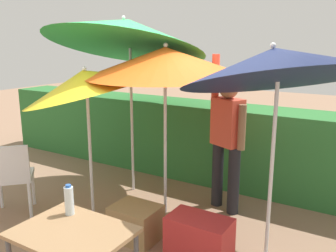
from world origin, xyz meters
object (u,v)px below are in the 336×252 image
bottle_water (69,200)px  umbrella_orange (86,82)px  chair_plastic (12,175)px  umbrella_rainbow (165,62)px  umbrella_yellow (275,65)px  person_vendor (227,136)px  folding_table (73,242)px  umbrella_navy (127,34)px  crate_cardboard (136,223)px  cooler_box (199,240)px

bottle_water → umbrella_orange: bearing=127.5°
chair_plastic → umbrella_rainbow: bearing=34.0°
umbrella_yellow → person_vendor: 1.37m
umbrella_orange → folding_table: size_ratio=2.44×
umbrella_orange → umbrella_navy: 1.01m
umbrella_yellow → crate_cardboard: bearing=-162.3°
umbrella_orange → bottle_water: umbrella_orange is taller
person_vendor → umbrella_yellow: bearing=-46.3°
umbrella_rainbow → chair_plastic: umbrella_rainbow is taller
umbrella_yellow → bottle_water: 2.03m
cooler_box → crate_cardboard: 0.75m
umbrella_orange → umbrella_yellow: umbrella_yellow is taller
bottle_water → umbrella_navy: bearing=115.5°
umbrella_yellow → umbrella_orange: bearing=-173.7°
cooler_box → crate_cardboard: cooler_box is taller
umbrella_rainbow → person_vendor: size_ratio=1.07×
chair_plastic → crate_cardboard: size_ratio=1.86×
umbrella_rainbow → cooler_box: 1.91m
umbrella_yellow → folding_table: size_ratio=2.82×
chair_plastic → cooler_box: (2.29, 0.30, -0.29)m
umbrella_yellow → chair_plastic: umbrella_yellow is taller
umbrella_orange → umbrella_yellow: size_ratio=0.87×
person_vendor → cooler_box: person_vendor is taller
cooler_box → crate_cardboard: (-0.74, 0.02, -0.04)m
folding_table → umbrella_navy: bearing=118.0°
chair_plastic → cooler_box: bearing=7.6°
folding_table → crate_cardboard: bearing=105.0°
umbrella_orange → person_vendor: size_ratio=1.04×
umbrella_navy → person_vendor: bearing=4.7°
umbrella_orange → cooler_box: 2.05m
umbrella_orange → bottle_water: bearing=-52.5°
umbrella_yellow → chair_plastic: size_ratio=2.53×
umbrella_yellow → cooler_box: (-0.49, -0.41, -1.61)m
umbrella_yellow → folding_table: (-0.92, -1.55, -1.18)m
umbrella_rainbow → umbrella_orange: bearing=-145.0°
chair_plastic → bottle_water: bottle_water is taller
person_vendor → crate_cardboard: bearing=-114.4°
folding_table → bottle_water: bottle_water is taller
umbrella_yellow → cooler_box: 1.73m
umbrella_orange → person_vendor: (1.29, 0.97, -0.66)m
umbrella_navy → bottle_water: bearing=-64.5°
cooler_box → bottle_water: bottle_water is taller
cooler_box → bottle_water: bearing=-123.4°
folding_table → umbrella_yellow: bearing=59.2°
umbrella_navy → umbrella_orange: bearing=-85.1°
person_vendor → folding_table: size_ratio=2.35×
chair_plastic → bottle_water: size_ratio=3.71×
umbrella_orange → crate_cardboard: 1.62m
umbrella_rainbow → chair_plastic: bearing=-146.0°
umbrella_rainbow → folding_table: bearing=-78.8°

